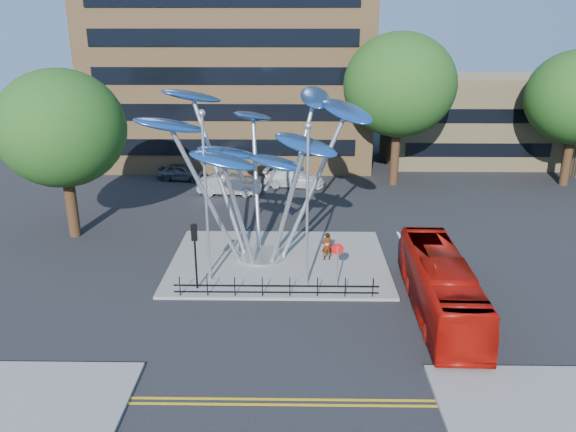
{
  "coord_description": "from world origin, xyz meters",
  "views": [
    {
      "loc": [
        -0.06,
        -22.85,
        12.97
      ],
      "look_at": [
        -0.45,
        4.0,
        3.49
      ],
      "focal_mm": 35.0,
      "sensor_mm": 36.0,
      "label": 1
    }
  ],
  "objects_px": {
    "no_entry_sign_island": "(337,258)",
    "street_lamp_left": "(205,183)",
    "tree_right": "(399,85)",
    "street_lamp_right": "(307,192)",
    "parked_car_left": "(182,172)",
    "parked_car_mid": "(230,184)",
    "traffic_light_island": "(195,243)",
    "pedestrian": "(327,246)",
    "parked_car_right": "(294,178)",
    "red_bus": "(440,286)",
    "leaf_sculpture": "(259,139)",
    "tree_left": "(61,129)"
  },
  "relations": [
    {
      "from": "street_lamp_left",
      "to": "pedestrian",
      "type": "height_order",
      "value": "street_lamp_left"
    },
    {
      "from": "no_entry_sign_island",
      "to": "street_lamp_left",
      "type": "bearing_deg",
      "value": 171.39
    },
    {
      "from": "parked_car_left",
      "to": "parked_car_mid",
      "type": "bearing_deg",
      "value": -121.88
    },
    {
      "from": "tree_right",
      "to": "leaf_sculpture",
      "type": "bearing_deg",
      "value": -123.31
    },
    {
      "from": "no_entry_sign_island",
      "to": "parked_car_mid",
      "type": "bearing_deg",
      "value": 113.71
    },
    {
      "from": "traffic_light_island",
      "to": "parked_car_mid",
      "type": "relative_size",
      "value": 0.7
    },
    {
      "from": "no_entry_sign_island",
      "to": "parked_car_left",
      "type": "distance_m",
      "value": 23.56
    },
    {
      "from": "pedestrian",
      "to": "parked_car_right",
      "type": "bearing_deg",
      "value": -93.69
    },
    {
      "from": "parked_car_mid",
      "to": "traffic_light_island",
      "type": "bearing_deg",
      "value": -175.7
    },
    {
      "from": "street_lamp_left",
      "to": "red_bus",
      "type": "bearing_deg",
      "value": -15.34
    },
    {
      "from": "tree_left",
      "to": "pedestrian",
      "type": "bearing_deg",
      "value": -13.86
    },
    {
      "from": "traffic_light_island",
      "to": "parked_car_mid",
      "type": "height_order",
      "value": "traffic_light_island"
    },
    {
      "from": "red_bus",
      "to": "pedestrian",
      "type": "distance_m",
      "value": 7.52
    },
    {
      "from": "traffic_light_island",
      "to": "parked_car_left",
      "type": "xyz_separation_m",
      "value": [
        -4.71,
        20.43,
        -1.91
      ]
    },
    {
      "from": "tree_left",
      "to": "traffic_light_island",
      "type": "relative_size",
      "value": 3.01
    },
    {
      "from": "tree_left",
      "to": "street_lamp_right",
      "type": "xyz_separation_m",
      "value": [
        14.5,
        -7.0,
        -1.7
      ]
    },
    {
      "from": "street_lamp_right",
      "to": "pedestrian",
      "type": "relative_size",
      "value": 5.12
    },
    {
      "from": "tree_right",
      "to": "tree_left",
      "type": "bearing_deg",
      "value": -151.39
    },
    {
      "from": "red_bus",
      "to": "parked_car_mid",
      "type": "relative_size",
      "value": 2.02
    },
    {
      "from": "pedestrian",
      "to": "street_lamp_left",
      "type": "bearing_deg",
      "value": 12.24
    },
    {
      "from": "tree_right",
      "to": "street_lamp_left",
      "type": "xyz_separation_m",
      "value": [
        -12.5,
        -18.5,
        -2.68
      ]
    },
    {
      "from": "street_lamp_left",
      "to": "traffic_light_island",
      "type": "height_order",
      "value": "street_lamp_left"
    },
    {
      "from": "tree_right",
      "to": "parked_car_mid",
      "type": "bearing_deg",
      "value": -166.97
    },
    {
      "from": "no_entry_sign_island",
      "to": "parked_car_left",
      "type": "bearing_deg",
      "value": 119.85
    },
    {
      "from": "street_lamp_right",
      "to": "red_bus",
      "type": "relative_size",
      "value": 0.84
    },
    {
      "from": "street_lamp_right",
      "to": "parked_car_left",
      "type": "bearing_deg",
      "value": 117.13
    },
    {
      "from": "traffic_light_island",
      "to": "parked_car_left",
      "type": "distance_m",
      "value": 21.05
    },
    {
      "from": "leaf_sculpture",
      "to": "parked_car_left",
      "type": "relative_size",
      "value": 3.09
    },
    {
      "from": "leaf_sculpture",
      "to": "street_lamp_right",
      "type": "height_order",
      "value": "leaf_sculpture"
    },
    {
      "from": "street_lamp_left",
      "to": "no_entry_sign_island",
      "type": "relative_size",
      "value": 3.59
    },
    {
      "from": "tree_left",
      "to": "parked_car_right",
      "type": "distance_m",
      "value": 18.78
    },
    {
      "from": "tree_right",
      "to": "pedestrian",
      "type": "xyz_separation_m",
      "value": [
        -6.31,
        -15.87,
        -7.08
      ]
    },
    {
      "from": "red_bus",
      "to": "no_entry_sign_island",
      "type": "bearing_deg",
      "value": 157.25
    },
    {
      "from": "traffic_light_island",
      "to": "parked_car_right",
      "type": "relative_size",
      "value": 0.69
    },
    {
      "from": "red_bus",
      "to": "pedestrian",
      "type": "relative_size",
      "value": 6.07
    },
    {
      "from": "tree_right",
      "to": "no_entry_sign_island",
      "type": "xyz_separation_m",
      "value": [
        -6.0,
        -19.48,
        -6.22
      ]
    },
    {
      "from": "tree_left",
      "to": "traffic_light_island",
      "type": "bearing_deg",
      "value": -39.81
    },
    {
      "from": "tree_left",
      "to": "parked_car_right",
      "type": "bearing_deg",
      "value": 39.01
    },
    {
      "from": "traffic_light_island",
      "to": "parked_car_right",
      "type": "distance_m",
      "value": 19.39
    },
    {
      "from": "leaf_sculpture",
      "to": "parked_car_left",
      "type": "height_order",
      "value": "leaf_sculpture"
    },
    {
      "from": "street_lamp_left",
      "to": "pedestrian",
      "type": "relative_size",
      "value": 5.43
    },
    {
      "from": "street_lamp_right",
      "to": "parked_car_left",
      "type": "relative_size",
      "value": 2.01
    },
    {
      "from": "street_lamp_left",
      "to": "parked_car_right",
      "type": "xyz_separation_m",
      "value": [
        4.31,
        17.69,
        -4.64
      ]
    },
    {
      "from": "leaf_sculpture",
      "to": "street_lamp_right",
      "type": "distance_m",
      "value": 4.83
    },
    {
      "from": "red_bus",
      "to": "parked_car_right",
      "type": "distance_m",
      "value": 21.83
    },
    {
      "from": "leaf_sculpture",
      "to": "traffic_light_island",
      "type": "relative_size",
      "value": 3.71
    },
    {
      "from": "parked_car_left",
      "to": "street_lamp_right",
      "type": "bearing_deg",
      "value": -143.2
    },
    {
      "from": "street_lamp_left",
      "to": "parked_car_mid",
      "type": "distance_m",
      "value": 16.11
    },
    {
      "from": "no_entry_sign_island",
      "to": "red_bus",
      "type": "height_order",
      "value": "red_bus"
    },
    {
      "from": "no_entry_sign_island",
      "to": "parked_car_right",
      "type": "relative_size",
      "value": 0.5
    }
  ]
}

